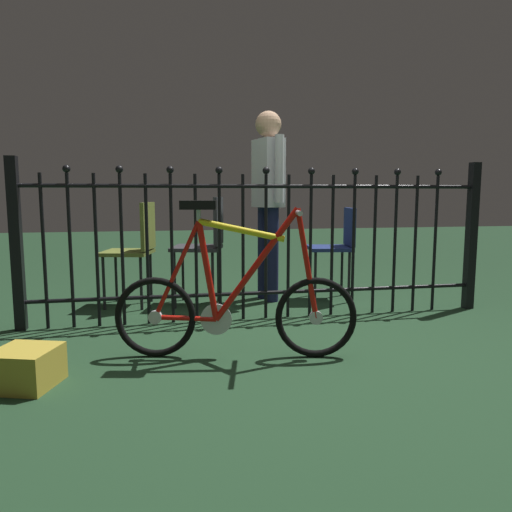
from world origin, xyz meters
The scene contains 8 objects.
ground_plane centered at (0.00, 0.00, 0.00)m, with size 20.00×20.00×0.00m, color #1E3B23.
iron_fence centered at (-0.07, 0.81, 0.60)m, with size 3.51×0.07×1.19m.
bicycle centered at (-0.34, -0.02, 0.32)m, with size 1.37×0.42×0.90m.
chair_charcoal centered at (-0.39, 1.33, 0.56)m, with size 0.48×0.48×0.91m.
chair_olive centered at (-0.96, 1.40, 0.52)m, with size 0.46×0.46×0.87m.
chair_navy centered at (0.77, 1.33, 0.51)m, with size 0.42×0.42×0.82m.
person_visitor centered at (0.16, 1.43, 0.98)m, with size 0.25×0.46×1.64m.
display_crate centered at (-1.41, -0.25, 0.09)m, with size 0.28×0.28×0.19m, color #B29933.
Camera 1 is at (-0.72, -2.65, 0.93)m, focal length 33.45 mm.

